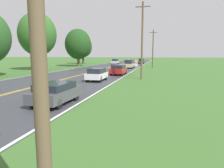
% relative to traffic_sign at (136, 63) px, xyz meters
% --- Properties ---
extents(traffic_sign, '(0.60, 0.10, 2.40)m').
position_rel_traffic_sign_xyz_m(traffic_sign, '(0.00, 0.00, 0.00)').
color(traffic_sign, gray).
rests_on(traffic_sign, ground).
extents(utility_pole_midground, '(1.80, 0.24, 9.41)m').
position_rel_traffic_sign_xyz_m(utility_pole_midground, '(1.22, -4.81, 3.05)').
color(utility_pole_midground, brown).
rests_on(utility_pole_midground, ground).
extents(utility_pole_far, '(1.80, 0.24, 8.68)m').
position_rel_traffic_sign_xyz_m(utility_pole_far, '(1.66, 17.73, 2.69)').
color(utility_pole_far, brown).
rests_on(utility_pole_far, ground).
extents(tree_left_verge, '(7.41, 7.41, 11.34)m').
position_rel_traffic_sign_xyz_m(tree_left_verge, '(-20.49, 5.93, 5.24)').
color(tree_left_verge, brown).
rests_on(tree_left_verge, ground).
extents(tree_behind_sign, '(6.80, 6.80, 9.65)m').
position_rel_traffic_sign_xyz_m(tree_behind_sign, '(-17.64, 19.41, 3.92)').
color(tree_behind_sign, brown).
rests_on(tree_behind_sign, ground).
extents(tree_right_cluster, '(6.14, 6.14, 9.17)m').
position_rel_traffic_sign_xyz_m(tree_right_cluster, '(-21.71, 32.84, 3.81)').
color(tree_right_cluster, '#473828').
rests_on(tree_right_cluster, ground).
extents(car_dark_grey_hatchback_approaching, '(2.03, 3.75, 1.35)m').
position_rel_traffic_sign_xyz_m(car_dark_grey_hatchback_approaching, '(-2.94, -18.70, -1.07)').
color(car_dark_grey_hatchback_approaching, black).
rests_on(car_dark_grey_hatchback_approaching, ground).
extents(car_white_hatchback_mid_near, '(1.82, 3.55, 1.51)m').
position_rel_traffic_sign_xyz_m(car_white_hatchback_mid_near, '(-3.77, -7.58, -0.99)').
color(car_white_hatchback_mid_near, black).
rests_on(car_white_hatchback_mid_near, ground).
extents(car_red_hatchback_mid_far, '(2.07, 3.78, 1.53)m').
position_rel_traffic_sign_xyz_m(car_red_hatchback_mid_far, '(-2.73, -0.04, -0.98)').
color(car_red_hatchback_mid_far, black).
rests_on(car_red_hatchback_mid_far, ground).
extents(car_champagne_van_receding, '(1.85, 4.87, 1.90)m').
position_rel_traffic_sign_xyz_m(car_champagne_van_receding, '(-3.43, 15.16, -0.82)').
color(car_champagne_van_receding, black).
rests_on(car_champagne_van_receding, ground).
extents(car_silver_van_distant, '(1.87, 4.55, 1.67)m').
position_rel_traffic_sign_xyz_m(car_silver_van_distant, '(-10.53, 32.20, -0.92)').
color(car_silver_van_distant, black).
rests_on(car_silver_van_distant, ground).
extents(car_dark_green_van_horizon, '(1.95, 4.69, 1.71)m').
position_rel_traffic_sign_xyz_m(car_dark_green_van_horizon, '(-2.98, 39.59, -0.90)').
color(car_dark_green_van_horizon, black).
rests_on(car_dark_green_van_horizon, ground).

